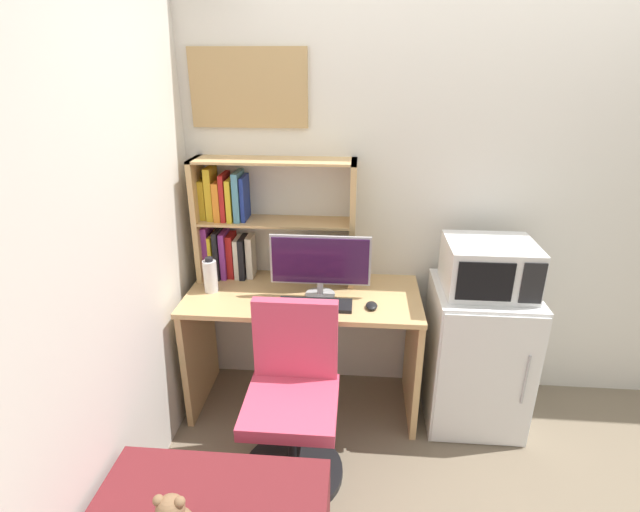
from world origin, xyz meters
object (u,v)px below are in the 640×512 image
at_px(monitor, 320,263).
at_px(wall_corkboard, 249,88).
at_px(mini_fridge, 476,355).
at_px(desk_chair, 293,406).
at_px(microwave, 489,267).
at_px(water_bottle, 210,276).
at_px(computer_mouse, 372,306).
at_px(hutch_bookshelf, 247,221).
at_px(keyboard, 315,305).

distance_m(monitor, wall_corkboard, 1.05).
xyz_separation_m(mini_fridge, wall_corkboard, (-1.34, 0.31, 1.46)).
bearing_deg(desk_chair, microwave, 25.90).
height_order(monitor, water_bottle, monitor).
bearing_deg(mini_fridge, microwave, 89.90).
height_order(water_bottle, mini_fridge, water_bottle).
bearing_deg(computer_mouse, hutch_bookshelf, 155.01).
bearing_deg(desk_chair, wall_corkboard, 112.02).
relative_size(keyboard, mini_fridge, 0.47).
xyz_separation_m(water_bottle, microwave, (1.56, -0.00, 0.11)).
distance_m(mini_fridge, microwave, 0.56).
relative_size(hutch_bookshelf, monitor, 1.68).
height_order(microwave, desk_chair, microwave).
xyz_separation_m(keyboard, desk_chair, (-0.08, -0.36, -0.39)).
distance_m(water_bottle, mini_fridge, 1.62).
bearing_deg(keyboard, computer_mouse, 1.03).
xyz_separation_m(hutch_bookshelf, microwave, (1.37, -0.22, -0.15)).
relative_size(mini_fridge, wall_corkboard, 1.30).
distance_m(hutch_bookshelf, desk_chair, 1.09).
height_order(monitor, desk_chair, monitor).
distance_m(hutch_bookshelf, computer_mouse, 0.89).
xyz_separation_m(mini_fridge, desk_chair, (-1.02, -0.49, -0.03)).
distance_m(hutch_bookshelf, mini_fridge, 1.56).
bearing_deg(mini_fridge, water_bottle, 179.74).
bearing_deg(microwave, mini_fridge, -90.10).
bearing_deg(hutch_bookshelf, desk_chair, -63.50).
bearing_deg(water_bottle, wall_corkboard, 55.12).
distance_m(computer_mouse, wall_corkboard, 1.38).
relative_size(water_bottle, desk_chair, 0.23).
xyz_separation_m(microwave, desk_chair, (-1.02, -0.49, -0.60)).
bearing_deg(mini_fridge, wall_corkboard, 166.87).
height_order(hutch_bookshelf, water_bottle, hutch_bookshelf).
bearing_deg(microwave, desk_chair, -154.10).
bearing_deg(monitor, mini_fridge, 0.39).
bearing_deg(hutch_bookshelf, keyboard, -38.90).
distance_m(computer_mouse, microwave, 0.67).
relative_size(hutch_bookshelf, microwave, 2.02).
distance_m(hutch_bookshelf, microwave, 1.40).
bearing_deg(computer_mouse, keyboard, -178.97).
bearing_deg(hutch_bookshelf, monitor, -26.66).
relative_size(monitor, microwave, 1.20).
bearing_deg(desk_chair, keyboard, 77.21).
relative_size(water_bottle, wall_corkboard, 0.32).
bearing_deg(mini_fridge, monitor, -179.61).
height_order(hutch_bookshelf, keyboard, hutch_bookshelf).
relative_size(keyboard, desk_chair, 0.44).
xyz_separation_m(monitor, mini_fridge, (0.92, 0.01, -0.56)).
xyz_separation_m(keyboard, wall_corkboard, (-0.41, 0.44, 1.10)).
xyz_separation_m(hutch_bookshelf, mini_fridge, (1.37, -0.22, -0.72)).
bearing_deg(water_bottle, desk_chair, -42.75).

